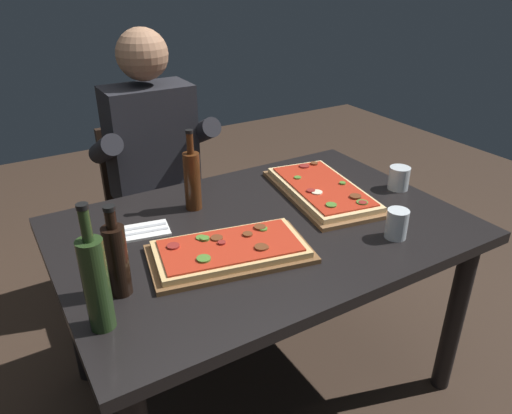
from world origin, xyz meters
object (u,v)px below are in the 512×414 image
Objects in this scene: pizza_rectangular_front at (230,251)px; pizza_rectangular_left at (322,190)px; tumbler_far_side at (399,179)px; vinegar_bottle_green at (96,282)px; seated_diner at (157,164)px; oil_bottle_amber at (192,179)px; tumbler_near_camera at (397,224)px; dining_table at (263,248)px; wine_bottle_dark at (117,258)px; diner_chair at (153,204)px.

pizza_rectangular_left is (0.53, 0.21, 0.00)m from pizza_rectangular_front.
tumbler_far_side reaches higher than pizza_rectangular_front.
seated_diner reaches higher than vinegar_bottle_green.
oil_bottle_amber reaches higher than pizza_rectangular_front.
vinegar_bottle_green is (-0.96, -0.33, 0.12)m from pizza_rectangular_left.
pizza_rectangular_front is at bearing 161.28° from tumbler_near_camera.
dining_table is 4.59× the size of oil_bottle_amber.
oil_bottle_amber is 0.88× the size of vinegar_bottle_green.
pizza_rectangular_front is 2.01× the size of wine_bottle_dark.
vinegar_bottle_green is at bearing -159.07° from dining_table.
pizza_rectangular_front is 0.56m from tumbler_near_camera.
pizza_rectangular_front is 0.36m from wine_bottle_dark.
tumbler_near_camera reaches higher than pizza_rectangular_left.
oil_bottle_amber is 0.50m from seated_diner.
tumbler_far_side is 1.07m from seated_diner.
dining_table is 4.04× the size of vinegar_bottle_green.
vinegar_bottle_green is at bearing -160.85° from pizza_rectangular_left.
seated_diner is at bearing 113.79° from tumbler_near_camera.
wine_bottle_dark is at bearing -174.91° from tumbler_far_side.
dining_table is 13.87× the size of tumbler_near_camera.
pizza_rectangular_front is 0.57m from pizza_rectangular_left.
pizza_rectangular_left is at bearing 15.69° from dining_table.
tumbler_far_side is at bearing -45.23° from seated_diner.
wine_bottle_dark is 0.14m from vinegar_bottle_green.
vinegar_bottle_green reaches higher than dining_table.
vinegar_bottle_green reaches higher than pizza_rectangular_front.
seated_diner is at bearing 84.89° from pizza_rectangular_front.
dining_table is 0.88m from diner_chair.
wine_bottle_dark is (-0.87, -0.22, 0.09)m from pizza_rectangular_left.
pizza_rectangular_left is 0.91m from wine_bottle_dark.
pizza_rectangular_left is 1.91× the size of oil_bottle_amber.
tumbler_near_camera is 1.13m from seated_diner.
seated_diner is at bearing 134.77° from tumbler_far_side.
wine_bottle_dark reaches higher than dining_table.
dining_table is 2.57× the size of pizza_rectangular_front.
pizza_rectangular_left is 1.67× the size of vinegar_bottle_green.
pizza_rectangular_left reaches higher than dining_table.
seated_diner is (0.08, 0.85, -0.02)m from pizza_rectangular_front.
pizza_rectangular_left is 0.93m from diner_chair.
oil_bottle_amber is 0.71m from diner_chair.
seated_diner is (0.42, 0.86, -0.11)m from wine_bottle_dark.
dining_table is at bearing 12.94° from wine_bottle_dark.
wine_bottle_dark is 0.54m from oil_bottle_amber.
tumbler_far_side is (0.83, 0.10, 0.02)m from pizza_rectangular_front.
pizza_rectangular_left is at bearing 90.82° from tumbler_near_camera.
pizza_rectangular_front is 5.40× the size of tumbler_near_camera.
seated_diner reaches higher than oil_bottle_amber.
tumbler_near_camera is (0.88, -0.17, -0.06)m from wine_bottle_dark.
pizza_rectangular_left is at bearing 13.99° from wine_bottle_dark.
oil_bottle_amber is at bearing 162.26° from pizza_rectangular_left.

